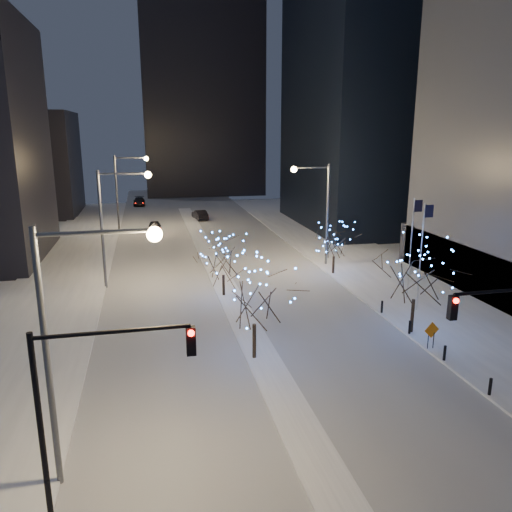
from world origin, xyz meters
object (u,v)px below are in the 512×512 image
object	(u,v)px
street_lamp_w_near	(75,322)
street_lamp_w_mid	(114,212)
street_lamp_w_far	(124,183)
street_lamp_east	(319,201)
holiday_tree_plaza_near	(416,273)
car_mid	(200,215)
holiday_tree_median_far	(223,257)
construction_sign	(431,333)
car_far	(139,202)
traffic_signal_west	(88,392)
holiday_tree_plaza_far	(334,242)
holiday_tree_median_near	(254,294)
car_near	(155,226)

from	to	relation	value
street_lamp_w_near	street_lamp_w_mid	world-z (taller)	same
street_lamp_w_far	street_lamp_east	distance (m)	29.08
street_lamp_east	holiday_tree_plaza_near	distance (m)	17.86
street_lamp_w_near	holiday_tree_plaza_near	size ratio (longest dim) A/B	1.61
street_lamp_w_near	car_mid	distance (m)	58.36
holiday_tree_median_far	construction_sign	xyz separation A→B (m)	(10.80, -12.85, -2.16)
car_far	construction_sign	xyz separation A→B (m)	(17.85, -66.30, 0.47)
street_lamp_w_near	traffic_signal_west	distance (m)	2.70
street_lamp_east	traffic_signal_west	xyz separation A→B (m)	(-18.52, -30.00, -1.69)
street_lamp_w_near	holiday_tree_plaza_far	size ratio (longest dim) A/B	2.04
construction_sign	holiday_tree_plaza_near	bearing A→B (deg)	79.17
traffic_signal_west	holiday_tree_median_far	bearing A→B (deg)	70.57
street_lamp_w_far	car_far	distance (m)	24.67
holiday_tree_median_far	holiday_tree_median_near	bearing A→B (deg)	-90.00
car_near	holiday_tree_median_near	bearing A→B (deg)	-83.69
street_lamp_w_near	street_lamp_w_far	distance (m)	50.00
street_lamp_east	construction_sign	bearing A→B (deg)	-89.39
traffic_signal_west	holiday_tree_median_far	distance (m)	23.90
street_lamp_w_mid	holiday_tree_median_far	world-z (taller)	street_lamp_w_mid
street_lamp_w_far	traffic_signal_west	xyz separation A→B (m)	(0.50, -52.00, -1.74)
holiday_tree_plaza_far	holiday_tree_plaza_near	bearing A→B (deg)	-90.00
street_lamp_w_near	street_lamp_w_mid	distance (m)	25.00
car_far	holiday_tree_median_near	size ratio (longest dim) A/B	0.80
traffic_signal_west	holiday_tree_plaza_far	distance (m)	32.73
holiday_tree_plaza_far	construction_sign	xyz separation A→B (m)	(-0.20, -17.00, -1.99)
street_lamp_east	holiday_tree_median_far	size ratio (longest dim) A/B	1.99
car_mid	holiday_tree_plaza_near	world-z (taller)	holiday_tree_plaza_near
holiday_tree_plaza_near	holiday_tree_plaza_far	bearing A→B (deg)	90.00
street_lamp_w_near	street_lamp_east	distance (m)	33.85
car_far	traffic_signal_west	bearing A→B (deg)	-90.24
street_lamp_w_near	holiday_tree_plaza_far	distance (m)	31.56
street_lamp_w_near	holiday_tree_plaza_far	xyz separation A→B (m)	(19.44, 24.64, -3.33)
car_near	car_far	bearing A→B (deg)	94.66
street_lamp_w_far	street_lamp_east	size ratio (longest dim) A/B	1.00
street_lamp_w_mid	car_mid	world-z (taller)	street_lamp_w_mid
holiday_tree_plaza_near	holiday_tree_median_far	bearing A→B (deg)	137.14
street_lamp_w_near	street_lamp_w_far	xyz separation A→B (m)	(0.00, 50.00, 0.00)
traffic_signal_west	holiday_tree_median_far	size ratio (longest dim) A/B	1.39
car_far	construction_sign	size ratio (longest dim) A/B	2.87
holiday_tree_median_far	holiday_tree_plaza_far	distance (m)	11.76
car_mid	holiday_tree_plaza_near	size ratio (longest dim) A/B	0.71
street_lamp_w_near	traffic_signal_west	bearing A→B (deg)	-76.04
car_near	holiday_tree_median_far	distance (m)	29.21
street_lamp_w_near	car_far	distance (m)	74.18
holiday_tree_plaza_far	street_lamp_w_mid	bearing A→B (deg)	178.94
car_mid	holiday_tree_plaza_far	world-z (taller)	holiday_tree_plaza_far
car_mid	street_lamp_east	bearing A→B (deg)	97.47
traffic_signal_west	car_near	bearing A→B (deg)	86.51
holiday_tree_plaza_near	construction_sign	distance (m)	4.01
traffic_signal_west	holiday_tree_plaza_far	bearing A→B (deg)	54.59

